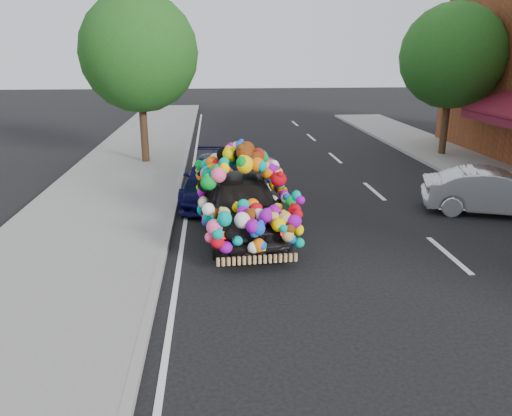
{
  "coord_description": "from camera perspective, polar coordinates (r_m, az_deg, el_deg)",
  "views": [
    {
      "loc": [
        -1.26,
        -9.29,
        4.07
      ],
      "look_at": [
        -0.44,
        0.1,
        1.11
      ],
      "focal_mm": 35.0,
      "sensor_mm": 36.0,
      "label": 1
    }
  ],
  "objects": [
    {
      "name": "tree_far_b",
      "position": [
        21.4,
        21.53,
        15.82
      ],
      "size": [
        4.0,
        4.0,
        5.9
      ],
      "color": "#332114",
      "rests_on": "ground"
    },
    {
      "name": "ground",
      "position": [
        10.22,
        2.54,
        -6.04
      ],
      "size": [
        100.0,
        100.0,
        0.0
      ],
      "primitive_type": "plane",
      "color": "black",
      "rests_on": "ground"
    },
    {
      "name": "sidewalk",
      "position": [
        10.56,
        -21.4,
        -6.14
      ],
      "size": [
        4.0,
        60.0,
        0.12
      ],
      "primitive_type": "cube",
      "color": "gray",
      "rests_on": "ground"
    },
    {
      "name": "lane_markings",
      "position": [
        11.24,
        21.13,
        -4.98
      ],
      "size": [
        6.0,
        50.0,
        0.01
      ],
      "primitive_type": null,
      "color": "silver",
      "rests_on": "ground"
    },
    {
      "name": "navy_sedan",
      "position": [
        14.29,
        -4.71,
        3.34
      ],
      "size": [
        2.05,
        4.27,
        1.2
      ],
      "primitive_type": "imported",
      "rotation": [
        0.0,
        0.0,
        -0.09
      ],
      "color": "black",
      "rests_on": "ground"
    },
    {
      "name": "kerb",
      "position": [
        10.17,
        -10.77,
        -6.06
      ],
      "size": [
        0.15,
        60.0,
        0.13
      ],
      "primitive_type": "cube",
      "color": "gray",
      "rests_on": "ground"
    },
    {
      "name": "silver_hatchback",
      "position": [
        14.36,
        25.58,
        1.66
      ],
      "size": [
        3.76,
        2.3,
        1.17
      ],
      "primitive_type": "imported",
      "rotation": [
        0.0,
        0.0,
        1.25
      ],
      "color": "#A7ABAF",
      "rests_on": "ground"
    },
    {
      "name": "plush_art_car",
      "position": [
        11.35,
        -1.6,
        2.05
      ],
      "size": [
        2.35,
        4.51,
        2.07
      ],
      "rotation": [
        0.0,
        0.0,
        0.07
      ],
      "color": "black",
      "rests_on": "ground"
    },
    {
      "name": "tree_near_sidewalk",
      "position": [
        18.96,
        -13.25,
        16.87
      ],
      "size": [
        4.2,
        4.2,
        6.13
      ],
      "color": "#332114",
      "rests_on": "ground"
    }
  ]
}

